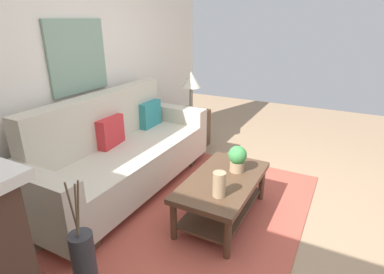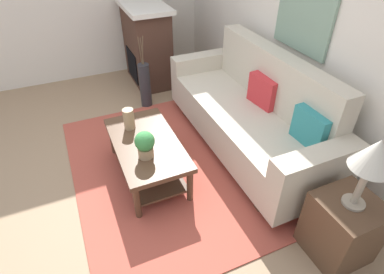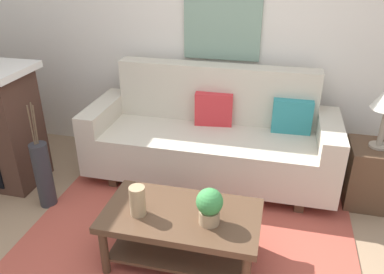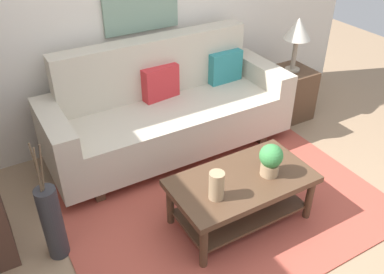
% 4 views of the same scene
% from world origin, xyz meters
% --- Properties ---
extents(ground_plane, '(9.21, 9.21, 0.00)m').
position_xyz_m(ground_plane, '(0.00, 0.00, 0.00)').
color(ground_plane, '#9E7F60').
extents(wall_back, '(5.21, 0.10, 2.70)m').
position_xyz_m(wall_back, '(0.00, 2.02, 1.35)').
color(wall_back, silver).
rests_on(wall_back, ground_plane).
extents(area_rug, '(2.58, 1.91, 0.01)m').
position_xyz_m(area_rug, '(0.00, 0.50, 0.01)').
color(area_rug, '#B24C3D').
rests_on(area_rug, ground_plane).
extents(couch, '(2.34, 0.84, 1.08)m').
position_xyz_m(couch, '(-0.01, 1.48, 0.43)').
color(couch, beige).
rests_on(couch, ground_plane).
extents(throw_pillow_crimson, '(0.37, 0.16, 0.32)m').
position_xyz_m(throw_pillow_crimson, '(-0.01, 1.61, 0.68)').
color(throw_pillow_crimson, red).
rests_on(throw_pillow_crimson, couch).
extents(throw_pillow_teal, '(0.36, 0.13, 0.32)m').
position_xyz_m(throw_pillow_teal, '(0.73, 1.61, 0.68)').
color(throw_pillow_teal, teal).
rests_on(throw_pillow_teal, couch).
extents(coffee_table, '(1.10, 0.60, 0.43)m').
position_xyz_m(coffee_table, '(0.01, 0.29, 0.31)').
color(coffee_table, '#513826').
rests_on(coffee_table, ground_plane).
extents(tabletop_vase, '(0.11, 0.11, 0.22)m').
position_xyz_m(tabletop_vase, '(-0.27, 0.21, 0.54)').
color(tabletop_vase, tan).
rests_on(tabletop_vase, coffee_table).
extents(potted_plant_tabletop, '(0.18, 0.18, 0.26)m').
position_xyz_m(potted_plant_tabletop, '(0.22, 0.23, 0.57)').
color(potted_plant_tabletop, tan).
rests_on(potted_plant_tabletop, coffee_table).
extents(side_table, '(0.44, 0.44, 0.56)m').
position_xyz_m(side_table, '(1.46, 1.39, 0.28)').
color(side_table, '#513826').
rests_on(side_table, ground_plane).
extents(table_lamp, '(0.28, 0.28, 0.57)m').
position_xyz_m(table_lamp, '(1.46, 1.39, 0.99)').
color(table_lamp, gray).
rests_on(table_lamp, side_table).
extents(floor_vase, '(0.15, 0.15, 0.61)m').
position_xyz_m(floor_vase, '(-1.34, 0.68, 0.30)').
color(floor_vase, '#2D2D33').
rests_on(floor_vase, ground_plane).
extents(floor_vase_branch_a, '(0.05, 0.03, 0.36)m').
position_xyz_m(floor_vase_branch_a, '(-1.32, 0.68, 0.79)').
color(floor_vase_branch_a, brown).
rests_on(floor_vase_branch_a, floor_vase).
extents(floor_vase_branch_b, '(0.02, 0.05, 0.36)m').
position_xyz_m(floor_vase_branch_b, '(-1.35, 0.69, 0.79)').
color(floor_vase_branch_b, brown).
rests_on(floor_vase_branch_b, floor_vase).
extents(floor_vase_branch_c, '(0.03, 0.03, 0.36)m').
position_xyz_m(floor_vase_branch_c, '(-1.35, 0.66, 0.79)').
color(floor_vase_branch_c, brown).
rests_on(floor_vase_branch_c, floor_vase).
extents(framed_painting, '(0.75, 0.03, 0.75)m').
position_xyz_m(framed_painting, '(-0.01, 1.95, 1.45)').
color(framed_painting, gray).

